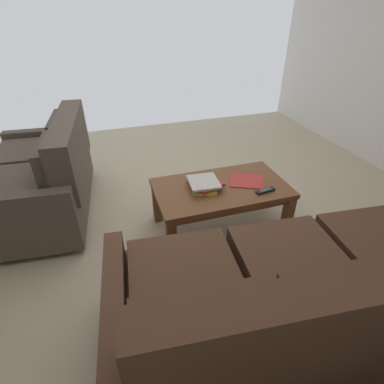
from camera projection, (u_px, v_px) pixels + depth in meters
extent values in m
cube|color=beige|center=(176.00, 216.00, 2.78)|extent=(5.16, 4.84, 0.01)
cylinder|color=black|center=(365.00, 259.00, 2.27)|extent=(0.05, 0.05, 0.06)
cylinder|color=black|center=(144.00, 297.00, 1.98)|extent=(0.05, 0.05, 0.06)
cube|color=brown|center=(293.00, 301.00, 1.71)|extent=(1.89, 1.03, 0.35)
cube|color=brown|center=(298.00, 271.00, 1.61)|extent=(0.63, 0.81, 0.10)
cube|color=brown|center=(187.00, 290.00, 1.50)|extent=(0.63, 0.81, 0.10)
cube|color=brown|center=(352.00, 320.00, 1.22)|extent=(1.83, 0.36, 0.45)
cube|color=brown|center=(336.00, 298.00, 1.31)|extent=(0.55, 0.17, 0.32)
cube|color=brown|center=(201.00, 325.00, 1.20)|extent=(0.55, 0.17, 0.32)
cube|color=brown|center=(119.00, 326.00, 1.50)|extent=(0.18, 0.86, 0.51)
cylinder|color=black|center=(21.00, 186.00, 3.17)|extent=(0.05, 0.05, 0.06)
cylinder|color=black|center=(87.00, 179.00, 3.29)|extent=(0.05, 0.05, 0.06)
cylinder|color=black|center=(79.00, 238.00, 2.47)|extent=(0.05, 0.05, 0.06)
cube|color=brown|center=(41.00, 189.00, 2.70)|extent=(0.88, 1.22, 0.37)
cube|color=brown|center=(37.00, 152.00, 2.81)|extent=(0.74, 0.59, 0.10)
cube|color=brown|center=(23.00, 184.00, 2.33)|extent=(0.74, 0.59, 0.10)
cube|color=brown|center=(70.00, 147.00, 2.56)|extent=(0.27, 1.17, 0.49)
cube|color=brown|center=(61.00, 136.00, 2.78)|extent=(0.16, 0.53, 0.35)
cube|color=brown|center=(51.00, 164.00, 2.30)|extent=(0.16, 0.53, 0.35)
cube|color=brown|center=(50.00, 153.00, 3.18)|extent=(0.79, 0.16, 0.53)
cube|color=brown|center=(21.00, 227.00, 2.15)|extent=(0.79, 0.16, 0.53)
cube|color=brown|center=(221.00, 188.00, 2.44)|extent=(1.07, 0.60, 0.04)
cube|color=brown|center=(221.00, 193.00, 2.46)|extent=(0.99, 0.54, 0.05)
cube|color=brown|center=(258.00, 185.00, 2.88)|extent=(0.07, 0.07, 0.37)
cube|color=brown|center=(157.00, 203.00, 2.63)|extent=(0.07, 0.07, 0.37)
cube|color=brown|center=(287.00, 216.00, 2.46)|extent=(0.07, 0.07, 0.37)
cube|color=brown|center=(171.00, 240.00, 2.21)|extent=(0.07, 0.07, 0.37)
cube|color=#E0CC4C|center=(204.00, 186.00, 2.40)|extent=(0.24, 0.29, 0.03)
cube|color=#C63833|center=(206.00, 183.00, 2.39)|extent=(0.28, 0.28, 0.02)
cube|color=silver|center=(204.00, 182.00, 2.37)|extent=(0.25, 0.26, 0.02)
cube|color=black|center=(265.00, 191.00, 2.35)|extent=(0.16, 0.07, 0.02)
cube|color=#59595B|center=(265.00, 190.00, 2.34)|extent=(0.11, 0.05, 0.00)
cube|color=#C63833|center=(247.00, 181.00, 2.49)|extent=(0.35, 0.33, 0.01)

